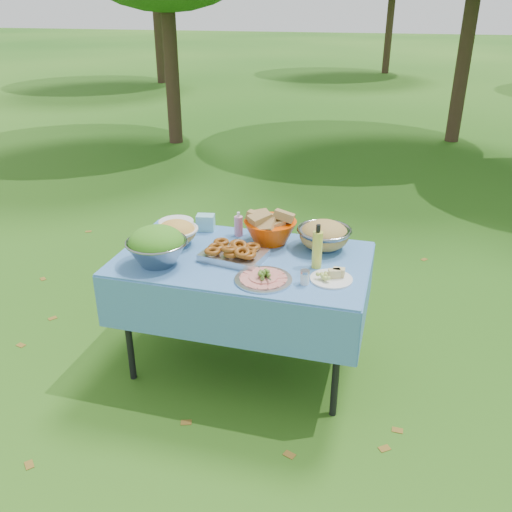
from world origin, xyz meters
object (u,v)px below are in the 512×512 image
Objects in this scene: plate_stack at (176,225)px; salad_bowl at (157,246)px; bread_bowl at (270,226)px; picnic_table at (243,313)px; pasta_bowl_steel at (324,235)px; charcuterie_platter at (263,274)px; oil_bottle at (317,246)px.

salad_bowl is at bearing -78.46° from plate_stack.
salad_bowl is 1.05× the size of bread_bowl.
plate_stack is at bearing 150.88° from picnic_table.
salad_bowl is at bearing -151.83° from pasta_bowl_steel.
bread_bowl reaches higher than pasta_bowl_steel.
charcuterie_platter is at bearing -3.31° from salad_bowl.
plate_stack is at bearing 177.31° from pasta_bowl_steel.
picnic_table is at bearing 127.54° from charcuterie_platter.
salad_bowl is 0.72m from bread_bowl.
pasta_bowl_steel reaches higher than charcuterie_platter.
charcuterie_platter reaches higher than picnic_table.
plate_stack is (-0.55, 0.30, 0.41)m from picnic_table.
bread_bowl is at bearing -4.17° from plate_stack.
salad_bowl is (-0.44, -0.21, 0.49)m from picnic_table.
charcuterie_platter is at bearing -136.42° from oil_bottle.
picnic_table is 0.52m from charcuterie_platter.
bread_bowl is (0.65, -0.05, 0.08)m from plate_stack.
plate_stack is 1.04m from oil_bottle.
salad_bowl is 1.06× the size of pasta_bowl_steel.
pasta_bowl_steel is (0.33, 0.00, -0.02)m from bread_bowl.
picnic_table is 0.56m from bread_bowl.
pasta_bowl_steel is at bearing 64.12° from charcuterie_platter.
oil_bottle reaches higher than salad_bowl.
charcuterie_platter reaches higher than plate_stack.
pasta_bowl_steel reaches higher than plate_stack.
salad_bowl is 1.50× the size of plate_stack.
picnic_table is 0.67m from oil_bottle.
pasta_bowl_steel is (0.44, 0.26, 0.47)m from picnic_table.
bread_bowl reaches higher than charcuterie_platter.
pasta_bowl_steel is (0.98, -0.05, 0.06)m from plate_stack.
bread_bowl is 1.01× the size of pasta_bowl_steel.
salad_bowl is 0.53m from plate_stack.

